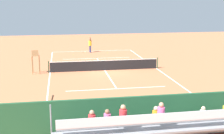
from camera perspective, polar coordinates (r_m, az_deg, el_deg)
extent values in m
plane|color=#CC7047|center=(28.39, -1.37, -0.63)|extent=(60.00, 60.00, 0.00)
cube|color=white|center=(39.10, -3.75, 3.01)|extent=(10.00, 0.10, 0.01)
cube|color=white|center=(18.04, 3.83, -8.51)|extent=(10.00, 0.10, 0.01)
cube|color=white|center=(29.52, 8.27, -0.24)|extent=(0.10, 22.00, 0.01)
cube|color=white|center=(28.12, -11.50, -1.01)|extent=(0.10, 22.00, 0.01)
cube|color=white|center=(34.26, -2.86, 1.65)|extent=(7.50, 0.10, 0.01)
cube|color=white|center=(22.62, 0.89, -4.08)|extent=(7.50, 0.10, 0.01)
cube|color=white|center=(28.39, -1.37, -0.63)|extent=(0.10, 12.10, 0.01)
cube|color=white|center=(39.10, -3.75, 3.01)|extent=(0.10, 0.30, 0.01)
cube|color=black|center=(28.29, -1.38, 0.27)|extent=(10.00, 0.02, 0.91)
cube|color=white|center=(28.19, -1.38, 1.23)|extent=(10.00, 0.04, 0.06)
cylinder|color=#2D5133|center=(29.44, 8.49, 0.78)|extent=(0.10, 0.10, 1.07)
cylinder|color=#2D5133|center=(28.01, -11.76, 0.04)|extent=(0.10, 0.10, 1.07)
cube|color=#235633|center=(14.98, 6.60, -8.99)|extent=(18.00, 0.16, 2.00)
cube|color=gray|center=(14.98, 6.91, -12.23)|extent=(9.00, 0.10, 0.45)
cube|color=gray|center=(14.60, 7.33, -12.13)|extent=(9.00, 0.80, 0.08)
cube|color=gray|center=(15.00, 6.88, -12.18)|extent=(9.00, 0.04, 0.45)
cube|color=silver|center=(14.34, 7.49, -10.77)|extent=(8.60, 0.36, 0.04)
cube|color=silver|center=(14.10, 7.74, -10.30)|extent=(8.60, 0.03, 0.36)
cube|color=gray|center=(13.72, 8.38, -11.77)|extent=(9.00, 0.80, 0.08)
cube|color=gray|center=(14.12, 7.87, -11.84)|extent=(9.00, 0.04, 0.45)
cube|color=silver|center=(13.47, 8.57, -10.31)|extent=(8.60, 0.36, 0.04)
cube|color=silver|center=(13.23, 8.84, -9.81)|extent=(8.60, 0.03, 0.36)
cube|color=gray|center=(12.85, 9.56, -11.37)|extent=(9.00, 0.80, 0.08)
cube|color=gray|center=(13.25, 8.98, -11.45)|extent=(9.00, 0.04, 0.45)
cube|color=silver|center=(12.60, 9.78, -9.80)|extent=(8.60, 0.36, 0.04)
cube|color=silver|center=(12.37, 10.10, -9.25)|extent=(8.60, 0.03, 0.36)
cylinder|color=gray|center=(12.99, -11.24, -11.81)|extent=(0.06, 0.06, 2.35)
cube|color=#2D2D33|center=(12.69, 8.93, -9.40)|extent=(0.32, 0.40, 0.12)
cylinder|color=pink|center=(12.48, 9.16, -8.39)|extent=(0.30, 0.30, 0.45)
sphere|color=tan|center=(12.37, 9.21, -6.98)|extent=(0.20, 0.20, 0.20)
cube|color=#2D2D33|center=(15.36, 16.36, -9.41)|extent=(0.32, 0.40, 0.12)
cylinder|color=white|center=(15.15, 16.63, -8.57)|extent=(0.30, 0.30, 0.45)
sphere|color=beige|center=(15.04, 16.71, -7.41)|extent=(0.20, 0.20, 0.20)
cube|color=#2D2D33|center=(13.57, 7.98, -9.92)|extent=(0.32, 0.40, 0.12)
cylinder|color=orange|center=(13.36, 8.17, -8.98)|extent=(0.30, 0.30, 0.45)
sphere|color=beige|center=(13.24, 8.22, -7.68)|extent=(0.20, 0.20, 0.20)
cube|color=#2D2D33|center=(13.04, -3.81, -10.79)|extent=(0.32, 0.40, 0.12)
cylinder|color=red|center=(12.82, -3.77, -9.83)|extent=(0.30, 0.30, 0.45)
sphere|color=tan|center=(12.70, -3.79, -8.47)|extent=(0.20, 0.20, 0.20)
cube|color=#2D2D33|center=(14.85, 20.21, -8.59)|extent=(0.32, 0.40, 0.12)
cube|color=#2D2D33|center=(12.30, 1.96, -9.98)|extent=(0.32, 0.40, 0.12)
cylinder|color=red|center=(12.08, 2.09, -8.94)|extent=(0.30, 0.30, 0.45)
sphere|color=tan|center=(11.97, 2.10, -7.49)|extent=(0.20, 0.20, 0.20)
cube|color=#2D2D33|center=(13.12, -0.97, -10.62)|extent=(0.32, 0.40, 0.12)
cylinder|color=pink|center=(12.90, -0.89, -9.66)|extent=(0.30, 0.30, 0.45)
sphere|color=#8C6647|center=(12.78, -0.90, -8.31)|extent=(0.20, 0.20, 0.20)
cylinder|color=#A88456|center=(28.14, -13.40, 0.57)|extent=(0.07, 0.07, 1.60)
cylinder|color=#A88456|center=(28.19, -14.61, 0.53)|extent=(0.07, 0.07, 1.60)
cylinder|color=#A88456|center=(27.56, -13.47, 0.32)|extent=(0.07, 0.07, 1.60)
cylinder|color=#A88456|center=(27.60, -14.71, 0.27)|extent=(0.07, 0.07, 1.60)
cube|color=#A88456|center=(27.71, -14.14, 2.10)|extent=(0.56, 0.56, 0.06)
cube|color=#A88456|center=(27.43, -14.20, 2.57)|extent=(0.56, 0.06, 0.48)
cube|color=#A88456|center=(27.67, -13.62, 2.43)|extent=(0.04, 0.48, 0.04)
cube|color=#A88456|center=(27.71, -14.69, 2.39)|extent=(0.04, 0.48, 0.04)
cube|color=#234C2D|center=(16.65, 13.66, -9.05)|extent=(1.80, 0.40, 0.05)
cylinder|color=#234C2D|center=(17.03, 15.97, -9.50)|extent=(0.06, 0.06, 0.45)
cylinder|color=#234C2D|center=(16.46, 11.18, -10.03)|extent=(0.06, 0.06, 0.45)
cube|color=#234C2D|center=(16.39, 13.96, -8.29)|extent=(1.80, 0.04, 0.36)
cube|color=black|center=(16.06, 8.81, -10.70)|extent=(0.90, 0.36, 0.36)
cylinder|color=navy|center=(38.14, -4.16, 3.40)|extent=(0.14, 0.14, 0.85)
cylinder|color=navy|center=(37.94, -4.04, 3.35)|extent=(0.14, 0.14, 0.85)
cylinder|color=yellow|center=(37.93, -4.12, 4.46)|extent=(0.44, 0.44, 0.60)
sphere|color=brown|center=(37.87, -4.13, 5.07)|extent=(0.22, 0.22, 0.22)
cylinder|color=brown|center=(37.66, -4.01, 5.17)|extent=(0.26, 0.15, 0.55)
cylinder|color=brown|center=(38.13, -4.24, 4.54)|extent=(0.11, 0.11, 0.50)
cylinder|color=black|center=(38.25, -5.38, 2.78)|extent=(0.24, 0.19, 0.03)
torus|color=#D8CC4C|center=(38.42, -5.08, 2.83)|extent=(0.42, 0.42, 0.02)
cylinder|color=white|center=(38.42, -5.08, 2.83)|extent=(0.25, 0.25, 0.00)
sphere|color=#CCDB33|center=(37.48, -0.87, 2.66)|extent=(0.07, 0.07, 0.07)
sphere|color=#CCDB33|center=(36.46, -7.25, 2.28)|extent=(0.07, 0.07, 0.07)
cylinder|color=#232328|center=(15.39, -10.70, -10.84)|extent=(0.14, 0.14, 0.85)
cylinder|color=#232328|center=(15.59, -10.92, -10.54)|extent=(0.14, 0.14, 0.85)
cylinder|color=yellow|center=(15.22, -10.92, -8.18)|extent=(0.45, 0.45, 0.60)
sphere|color=brown|center=(15.09, -10.99, -6.72)|extent=(0.22, 0.22, 0.22)
cylinder|color=brown|center=(15.26, -11.22, -6.15)|extent=(0.26, 0.16, 0.55)
cylinder|color=brown|center=(15.01, -10.70, -8.35)|extent=(0.11, 0.11, 0.50)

